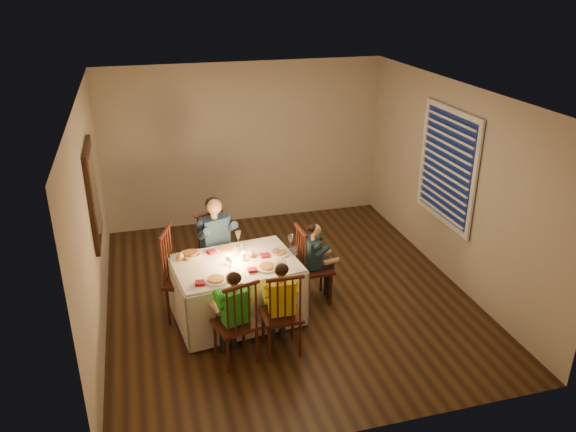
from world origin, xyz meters
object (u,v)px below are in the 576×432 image
object	(u,v)px
child_teal	(314,299)
chair_adult	(219,287)
chair_near_right	(281,349)
chair_extra	(189,316)
child_green	(237,359)
child_yellow	(281,349)
adult	(219,287)
chair_end	(314,299)
serving_bowl	(191,255)
dining_table	(236,278)
chair_near_left	(237,359)

from	to	relation	value
child_teal	chair_adult	bearing A→B (deg)	58.29
chair_near_right	chair_extra	xyz separation A→B (m)	(-0.92, 0.93, 0.00)
child_green	child_yellow	size ratio (longest dim) A/B	0.99
chair_adult	child_teal	xyz separation A→B (m)	(1.12, -0.63, 0.00)
adult	chair_end	bearing A→B (deg)	-46.21
chair_extra	child_teal	world-z (taller)	chair_extra
serving_bowl	chair_adult	bearing A→B (deg)	53.17
chair_extra	serving_bowl	bearing A→B (deg)	-23.98
chair_adult	child_teal	world-z (taller)	child_teal
chair_end	chair_extra	bearing A→B (deg)	86.14
chair_near_right	adult	distance (m)	1.59
chair_end	chair_adult	bearing A→B (deg)	58.29
dining_table	child_yellow	xyz separation A→B (m)	(0.35, -0.76, -0.53)
chair_near_left	chair_end	bearing A→B (deg)	-156.97
chair_adult	chair_near_left	distance (m)	1.56
chair_adult	chair_near_right	size ratio (longest dim) A/B	1.00
serving_bowl	adult	bearing A→B (deg)	53.17
chair_adult	chair_near_right	xyz separation A→B (m)	(0.46, -1.52, 0.00)
dining_table	child_yellow	world-z (taller)	dining_table
child_teal	chair_end	bearing A→B (deg)	-0.00
chair_near_left	child_teal	xyz separation A→B (m)	(1.17, 0.93, 0.00)
child_yellow	child_teal	bearing A→B (deg)	-125.45
child_green	child_yellow	distance (m)	0.51
chair_adult	serving_bowl	size ratio (longest dim) A/B	4.68
chair_adult	adult	distance (m)	0.00
chair_extra	child_green	size ratio (longest dim) A/B	1.06
chair_adult	chair_end	size ratio (longest dim) A/B	1.00
chair_near_right	child_yellow	xyz separation A→B (m)	(0.00, 0.00, 0.00)
child_green	chair_extra	bearing A→B (deg)	-82.41
dining_table	serving_bowl	bearing A→B (deg)	144.39
child_yellow	chair_end	bearing A→B (deg)	-125.45
serving_bowl	dining_table	bearing A→B (deg)	-28.49
dining_table	child_green	xyz separation A→B (m)	(-0.16, -0.80, -0.53)
adult	child_green	bearing A→B (deg)	-108.78
chair_adult	serving_bowl	bearing A→B (deg)	-143.78
chair_adult	chair_extra	distance (m)	0.75
chair_end	child_yellow	world-z (taller)	child_yellow
dining_table	child_green	world-z (taller)	dining_table
child_teal	chair_near_left	bearing A→B (deg)	125.97
dining_table	child_teal	xyz separation A→B (m)	(1.01, 0.13, -0.53)
chair_near_left	adult	xyz separation A→B (m)	(0.05, 1.56, 0.00)
chair_extra	child_green	xyz separation A→B (m)	(0.41, -0.97, 0.00)
chair_adult	chair_near_right	distance (m)	1.59
chair_near_left	child_yellow	distance (m)	0.51
chair_extra	adult	world-z (taller)	adult
dining_table	chair_end	size ratio (longest dim) A/B	1.52
chair_adult	child_green	size ratio (longest dim) A/B	0.94
dining_table	chair_extra	bearing A→B (deg)	156.01
chair_near_right	child_teal	distance (m)	1.11
dining_table	serving_bowl	size ratio (longest dim) A/B	7.14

